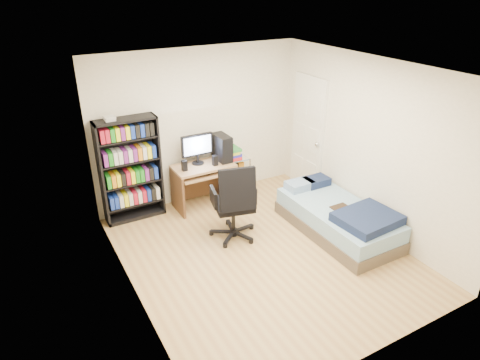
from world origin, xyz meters
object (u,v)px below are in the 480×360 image
media_shelf (130,169)px  bed (338,218)px  computer_desk (208,167)px  office_chair (234,215)px

media_shelf → bed: size_ratio=0.89×
media_shelf → computer_desk: 1.23m
media_shelf → office_chair: size_ratio=1.43×
media_shelf → bed: 3.18m
media_shelf → office_chair: media_shelf is taller
computer_desk → office_chair: 1.18m
office_chair → computer_desk: bearing=97.0°
bed → computer_desk: bearing=125.8°
media_shelf → office_chair: 1.74m
media_shelf → computer_desk: media_shelf is taller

